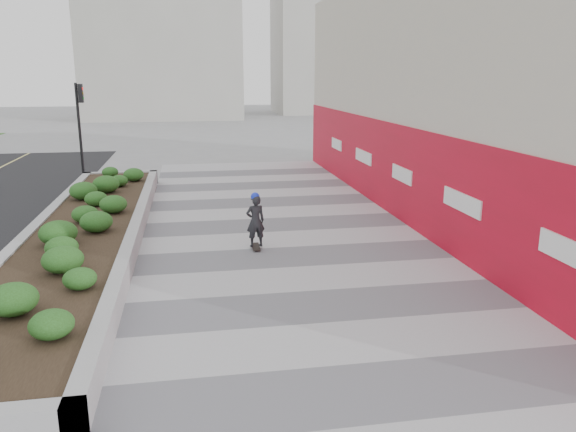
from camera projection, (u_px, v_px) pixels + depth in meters
name	position (u px, v px, depth m)	size (l,w,h in m)	color
ground	(350.00, 347.00, 9.61)	(160.00, 160.00, 0.00)	gray
walkway	(313.00, 284.00, 12.47)	(8.00, 36.00, 0.01)	#A8A8AD
building	(483.00, 92.00, 18.38)	(6.04, 24.08, 8.00)	beige
planter	(84.00, 230.00, 15.27)	(3.00, 18.00, 0.90)	#9E9EA0
traffic_signal_near	(80.00, 117.00, 24.44)	(0.33, 0.28, 4.20)	black
distant_bldg_north_l	(161.00, 21.00, 58.86)	(16.00, 12.00, 20.00)	#ADAAA3
distant_bldg_north_r	(334.00, 10.00, 66.49)	(14.00, 10.00, 24.00)	#ADAAA3
manhole_cover	(334.00, 283.00, 12.56)	(0.44, 0.44, 0.01)	#595654
skateboarder	(255.00, 221.00, 14.82)	(0.56, 0.73, 1.55)	beige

